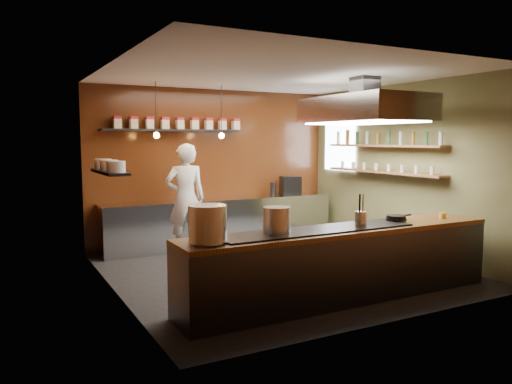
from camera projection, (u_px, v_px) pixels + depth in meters
floor at (279, 270)px, 7.78m from camera, size 5.00×5.00×0.00m
back_wall at (214, 167)px, 9.82m from camera, size 5.00×0.00×5.00m
left_wall at (113, 181)px, 6.46m from camera, size 0.00×5.00×5.00m
right_wall at (401, 170)px, 8.79m from camera, size 0.00×5.00×5.00m
ceiling at (280, 75)px, 7.47m from camera, size 5.00×5.00×0.00m
window_pane at (340, 146)px, 10.22m from camera, size 0.00×1.00×1.00m
prep_counter at (222, 222)px, 9.64m from camera, size 4.60×0.65×0.90m
pass_counter at (343, 263)px, 6.33m from camera, size 4.40×0.72×0.94m
tin_shelf at (172, 130)px, 9.20m from camera, size 2.60×0.26×0.04m
plate_shelf at (109, 172)px, 7.40m from camera, size 0.30×1.40×0.04m
bottle_shelf_upper at (383, 146)px, 8.94m from camera, size 0.26×2.80×0.04m
bottle_shelf_lower at (382, 172)px, 8.99m from camera, size 0.26×2.80×0.04m
extractor_hood at (364, 109)px, 7.78m from camera, size 1.20×2.00×0.72m
pendant_left at (156, 132)px, 8.39m from camera, size 0.10×0.10×0.95m
pendant_right at (222, 133)px, 8.95m from camera, size 0.10×0.10×0.95m
storage_tins at (180, 123)px, 9.26m from camera, size 2.43×0.13×0.22m
plate_stacks at (109, 165)px, 7.39m from camera, size 0.26×1.16×0.16m
bottles at (383, 138)px, 8.92m from camera, size 0.06×2.66×0.24m
wine_glasses at (382, 167)px, 8.98m from camera, size 0.07×2.37×0.13m
stockpot_large at (208, 224)px, 5.31m from camera, size 0.51×0.51×0.40m
stockpot_small at (277, 220)px, 5.85m from camera, size 0.38×0.38×0.31m
utensil_crock at (361, 219)px, 6.30m from camera, size 0.19×0.19×0.19m
frying_pan at (396, 218)px, 6.76m from camera, size 0.45×0.28×0.07m
butter_jar at (443, 216)px, 7.03m from camera, size 0.09×0.09×0.08m
espresso_machine at (290, 185)px, 10.27m from camera, size 0.47×0.46×0.38m
chef at (185, 199)px, 8.90m from camera, size 0.78×0.57×1.96m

